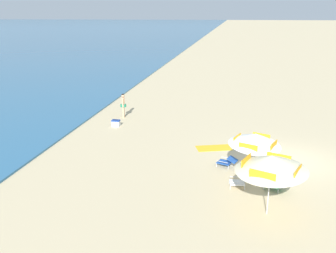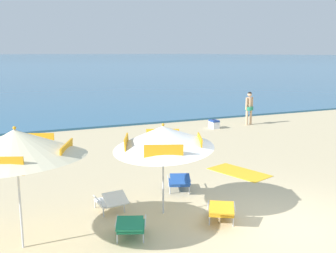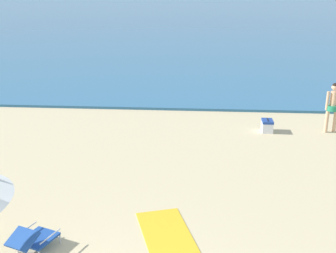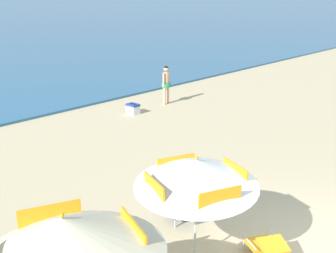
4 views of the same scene
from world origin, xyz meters
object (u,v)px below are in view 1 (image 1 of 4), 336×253
object	(u,v)px
lounge_chair_spare_folded	(276,184)
person_standing_near_shore	(123,104)
lounge_chair_under_umbrella	(227,161)
beach_umbrella_striped_second	(271,163)
cooler_box	(116,123)
beach_umbrella_striped_main	(255,139)
lounge_chair_facing_sea	(273,164)
lounge_chair_beside_umbrella	(241,181)
beach_towel	(214,148)

from	to	relation	value
lounge_chair_spare_folded	person_standing_near_shore	xyz separation A→B (m)	(9.17, 9.07, 0.67)
lounge_chair_under_umbrella	person_standing_near_shore	size ratio (longest dim) A/B	0.62
beach_umbrella_striped_second	cooler_box	size ratio (longest dim) A/B	6.86
person_standing_near_shore	beach_umbrella_striped_second	bearing A→B (deg)	-142.27
beach_umbrella_striped_main	lounge_chair_facing_sea	distance (m)	1.96
lounge_chair_facing_sea	lounge_chair_spare_folded	size ratio (longest dim) A/B	1.02
cooler_box	beach_umbrella_striped_main	bearing A→B (deg)	-126.91
lounge_chair_facing_sea	beach_umbrella_striped_second	bearing A→B (deg)	171.85
lounge_chair_facing_sea	person_standing_near_shore	distance (m)	11.64
person_standing_near_shore	lounge_chair_beside_umbrella	bearing A→B (deg)	-140.00
lounge_chair_facing_sea	person_standing_near_shore	xyz separation A→B (m)	(7.19, 9.13, 0.67)
beach_umbrella_striped_second	lounge_chair_spare_folded	xyz separation A→B (m)	(1.91, -0.49, -1.65)
lounge_chair_beside_umbrella	beach_towel	distance (m)	4.50
beach_umbrella_striped_main	person_standing_near_shore	distance (m)	11.57
lounge_chair_spare_folded	beach_towel	xyz separation A→B (m)	(4.30, 2.71, -0.27)
lounge_chair_under_umbrella	cooler_box	bearing A→B (deg)	53.58
beach_umbrella_striped_second	lounge_chair_beside_umbrella	world-z (taller)	beach_umbrella_striped_second
lounge_chair_beside_umbrella	cooler_box	xyz separation A→B (m)	(7.11, 7.56, -0.07)
lounge_chair_beside_umbrella	lounge_chair_facing_sea	distance (m)	2.44
lounge_chair_facing_sea	cooler_box	world-z (taller)	lounge_chair_facing_sea
lounge_chair_under_umbrella	lounge_chair_facing_sea	bearing A→B (deg)	-89.72
lounge_chair_under_umbrella	beach_umbrella_striped_second	bearing A→B (deg)	-159.25
beach_umbrella_striped_main	lounge_chair_facing_sea	world-z (taller)	beach_umbrella_striped_main
beach_umbrella_striped_second	cooler_box	world-z (taller)	beach_umbrella_striped_second
beach_umbrella_striped_second	lounge_chair_facing_sea	size ratio (longest dim) A/B	3.44
beach_umbrella_striped_main	lounge_chair_spare_folded	bearing A→B (deg)	-140.59
beach_towel	person_standing_near_shore	bearing A→B (deg)	52.59
lounge_chair_spare_folded	person_standing_near_shore	world-z (taller)	person_standing_near_shore
lounge_chair_under_umbrella	lounge_chair_beside_umbrella	world-z (taller)	lounge_chair_beside_umbrella
lounge_chair_facing_sea	cooler_box	bearing A→B (deg)	60.28
beach_umbrella_striped_second	beach_towel	xyz separation A→B (m)	(6.22, 2.21, -1.93)
person_standing_near_shore	beach_umbrella_striped_main	bearing A→B (deg)	-134.70
beach_umbrella_striped_main	cooler_box	distance (m)	10.23
beach_umbrella_striped_main	lounge_chair_under_umbrella	distance (m)	2.05
lounge_chair_facing_sea	cooler_box	distance (m)	10.38
lounge_chair_facing_sea	lounge_chair_spare_folded	xyz separation A→B (m)	(-1.98, 0.07, 0.00)
beach_umbrella_striped_main	person_standing_near_shore	bearing A→B (deg)	45.30
lounge_chair_spare_folded	beach_towel	world-z (taller)	lounge_chair_spare_folded
lounge_chair_beside_umbrella	cooler_box	distance (m)	10.38
lounge_chair_beside_umbrella	cooler_box	bearing A→B (deg)	46.77
beach_umbrella_striped_main	person_standing_near_shore	world-z (taller)	beach_umbrella_striped_main
beach_umbrella_striped_second	person_standing_near_shore	bearing A→B (deg)	37.73
beach_umbrella_striped_second	lounge_chair_spare_folded	distance (m)	2.58
lounge_chair_beside_umbrella	beach_umbrella_striped_main	bearing A→B (deg)	-26.95
beach_umbrella_striped_second	lounge_chair_beside_umbrella	size ratio (longest dim) A/B	3.69
person_standing_near_shore	beach_towel	bearing A→B (deg)	-127.41
beach_umbrella_striped_second	lounge_chair_beside_umbrella	xyz separation A→B (m)	(1.93, 0.90, -1.66)
lounge_chair_spare_folded	cooler_box	size ratio (longest dim) A/B	1.96
beach_towel	cooler_box	bearing A→B (deg)	65.70
person_standing_near_shore	beach_towel	size ratio (longest dim) A/B	0.91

